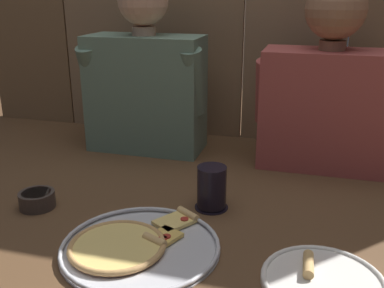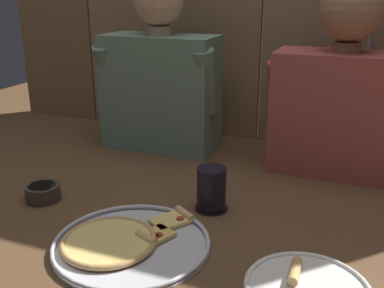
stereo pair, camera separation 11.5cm
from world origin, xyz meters
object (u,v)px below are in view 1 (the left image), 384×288
object	(u,v)px
dipping_bowl	(37,199)
diner_left	(145,74)
diner_right	(328,85)
pizza_tray	(134,245)
dinner_plate	(323,281)
drinking_glass	(212,188)

from	to	relation	value
dipping_bowl	diner_left	xyz separation A→B (m)	(0.12, 0.52, 0.25)
diner_right	pizza_tray	bearing A→B (deg)	-121.96
diner_left	diner_right	bearing A→B (deg)	0.06
dinner_plate	drinking_glass	xyz separation A→B (m)	(-0.29, 0.26, 0.05)
pizza_tray	diner_right	size ratio (longest dim) A/B	0.62
drinking_glass	dipping_bowl	bearing A→B (deg)	-164.83
diner_right	dinner_plate	bearing A→B (deg)	-89.22
dipping_bowl	diner_left	bearing A→B (deg)	77.44
dinner_plate	dipping_bowl	bearing A→B (deg)	169.23
dinner_plate	dipping_bowl	distance (m)	0.76
drinking_glass	diner_right	world-z (taller)	diner_right
diner_left	diner_right	size ratio (longest dim) A/B	1.02
pizza_tray	diner_left	size ratio (longest dim) A/B	0.60
dinner_plate	diner_right	bearing A→B (deg)	90.78
dipping_bowl	diner_right	world-z (taller)	diner_right
pizza_tray	drinking_glass	size ratio (longest dim) A/B	3.12
drinking_glass	diner_right	distance (m)	0.53
drinking_glass	dipping_bowl	size ratio (longest dim) A/B	1.24
dipping_bowl	drinking_glass	bearing A→B (deg)	15.17
pizza_tray	dipping_bowl	distance (m)	0.35
pizza_tray	dipping_bowl	size ratio (longest dim) A/B	3.86
drinking_glass	diner_left	bearing A→B (deg)	129.91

